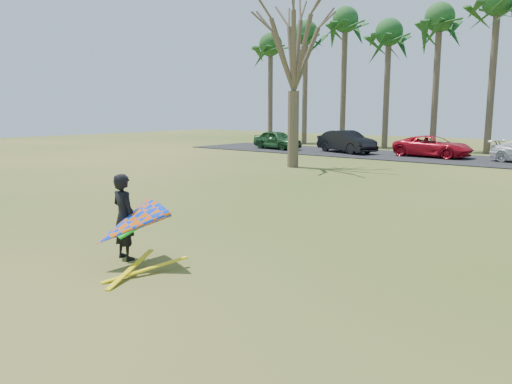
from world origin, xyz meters
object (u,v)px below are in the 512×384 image
Objects in this scene: bare_tree_left at (294,39)px; car_1 at (346,142)px; car_2 at (433,146)px; car_0 at (277,140)px; kite_flyer at (127,225)px.

car_1 is (-2.03, 9.66, -6.05)m from bare_tree_left.
car_2 is at bearing 68.44° from bare_tree_left.
car_0 reaches higher than car_2.
bare_tree_left is at bearing -148.46° from car_1.
bare_tree_left is at bearing 114.47° from kite_flyer.
car_2 is (12.10, 1.16, -0.03)m from car_0.
car_1 is 6.16m from car_2.
car_2 is 2.12× the size of kite_flyer.
car_0 is at bearing 100.34° from car_2.
bare_tree_left reaches higher than car_2.
car_0 is 30.28m from kite_flyer.
kite_flyer reaches higher than car_1.
car_1 is 0.96× the size of car_2.
bare_tree_left reaches higher than kite_flyer.
car_1 is at bearing -75.77° from car_0.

